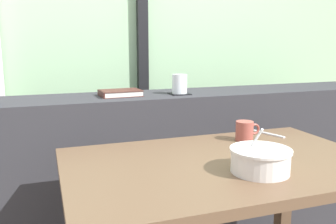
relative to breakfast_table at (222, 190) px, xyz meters
The scene contains 10 objects.
outdoor_backdrop 1.59m from the breakfast_table, 92.64° to the left, with size 4.80×0.08×2.80m, color #9EC699.
window_divider_post 1.48m from the breakfast_table, 87.20° to the left, with size 0.07×0.05×2.60m, color black.
dark_console_ledge 0.71m from the breakfast_table, 95.29° to the left, with size 2.80×0.36×0.89m, color #2D2D33.
breakfast_table is the anchor object (origin of this frame).
coaster_square 0.70m from the breakfast_table, 83.14° to the left, with size 0.10×0.10×0.01m, color black.
juice_glass 0.72m from the breakfast_table, 83.14° to the left, with size 0.08×0.08×0.10m.
closed_book 0.77m from the breakfast_table, 108.62° to the left, with size 0.21×0.16×0.03m.
soup_bowl 0.22m from the breakfast_table, 68.18° to the right, with size 0.20×0.20×0.16m.
fork_utensil 0.47m from the breakfast_table, 35.17° to the left, with size 0.02×0.17×0.01m, color silver.
ceramic_mug 0.34m from the breakfast_table, 44.09° to the left, with size 0.11×0.08×0.08m.
Camera 1 is at (-0.53, -1.24, 1.16)m, focal length 38.27 mm.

